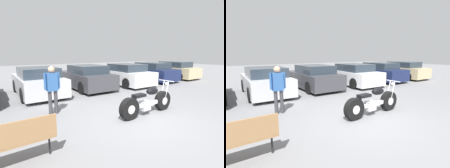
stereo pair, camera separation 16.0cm
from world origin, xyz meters
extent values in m
plane|color=slate|center=(0.00, 0.00, 0.00)|extent=(60.00, 60.00, 0.00)
cylinder|color=black|center=(1.35, 0.37, 0.34)|extent=(0.69, 0.23, 0.68)
cylinder|color=silver|center=(1.35, 0.37, 0.34)|extent=(0.28, 0.23, 0.27)
cylinder|color=black|center=(-0.29, 0.30, 0.34)|extent=(0.69, 0.23, 0.68)
cylinder|color=silver|center=(-0.29, 0.30, 0.34)|extent=(0.28, 0.23, 0.27)
cube|color=silver|center=(0.53, 0.33, 0.36)|extent=(1.25, 0.16, 0.12)
cube|color=silver|center=(0.42, 0.33, 0.32)|extent=(0.35, 0.25, 0.30)
ellipsoid|color=black|center=(0.76, 0.34, 0.77)|extent=(0.53, 0.31, 0.25)
cube|color=black|center=(0.12, 0.32, 0.71)|extent=(0.45, 0.26, 0.09)
ellipsoid|color=black|center=(-0.24, 0.30, 0.60)|extent=(0.49, 0.22, 0.20)
cylinder|color=silver|center=(1.44, 0.28, 0.69)|extent=(0.22, 0.05, 0.71)
cylinder|color=silver|center=(1.43, 0.46, 0.69)|extent=(0.22, 0.05, 0.71)
cylinder|color=silver|center=(1.53, 0.38, 1.05)|extent=(0.06, 0.62, 0.03)
sphere|color=silver|center=(1.57, 0.38, 0.93)|extent=(0.15, 0.15, 0.15)
cylinder|color=silver|center=(0.18, 0.46, 0.22)|extent=(1.25, 0.13, 0.08)
cube|color=#BCBCC1|center=(-1.80, 5.50, 0.53)|extent=(1.83, 4.16, 0.78)
cube|color=#28333D|center=(-1.80, 5.25, 1.14)|extent=(1.61, 2.16, 0.44)
cylinder|color=black|center=(-2.66, 6.79, 0.32)|extent=(0.20, 0.64, 0.64)
cylinder|color=black|center=(-0.95, 6.79, 0.32)|extent=(0.20, 0.64, 0.64)
cylinder|color=black|center=(-2.66, 4.21, 0.32)|extent=(0.20, 0.64, 0.64)
cylinder|color=black|center=(-0.95, 4.21, 0.32)|extent=(0.20, 0.64, 0.64)
cube|color=#3D3D42|center=(0.86, 5.56, 0.53)|extent=(1.83, 4.16, 0.78)
cube|color=#28333D|center=(0.86, 5.31, 1.14)|extent=(1.61, 2.16, 0.44)
cylinder|color=black|center=(0.01, 6.85, 0.32)|extent=(0.20, 0.64, 0.64)
cylinder|color=black|center=(1.72, 6.85, 0.32)|extent=(0.20, 0.64, 0.64)
cylinder|color=black|center=(0.01, 4.27, 0.32)|extent=(0.20, 0.64, 0.64)
cylinder|color=black|center=(1.72, 4.27, 0.32)|extent=(0.20, 0.64, 0.64)
cube|color=white|center=(3.53, 5.28, 0.53)|extent=(1.83, 4.16, 0.78)
cube|color=#28333D|center=(3.53, 5.03, 1.14)|extent=(1.61, 2.16, 0.44)
cylinder|color=black|center=(2.67, 6.57, 0.32)|extent=(0.20, 0.64, 0.64)
cylinder|color=black|center=(4.38, 6.57, 0.32)|extent=(0.20, 0.64, 0.64)
cylinder|color=black|center=(2.67, 3.99, 0.32)|extent=(0.20, 0.64, 0.64)
cylinder|color=black|center=(4.38, 3.99, 0.32)|extent=(0.20, 0.64, 0.64)
cube|color=#19234C|center=(6.19, 5.53, 0.53)|extent=(1.83, 4.16, 0.78)
cube|color=#28333D|center=(6.19, 5.29, 1.14)|extent=(1.61, 2.16, 0.44)
cylinder|color=black|center=(5.33, 6.82, 0.32)|extent=(0.20, 0.64, 0.64)
cylinder|color=black|center=(7.04, 6.82, 0.32)|extent=(0.20, 0.64, 0.64)
cylinder|color=black|center=(5.33, 4.25, 0.32)|extent=(0.20, 0.64, 0.64)
cylinder|color=black|center=(7.04, 4.25, 0.32)|extent=(0.20, 0.64, 0.64)
cube|color=#C6B284|center=(8.85, 5.48, 0.53)|extent=(1.83, 4.16, 0.78)
cube|color=#28333D|center=(8.85, 5.23, 1.14)|extent=(1.61, 2.16, 0.44)
cylinder|color=black|center=(8.00, 6.76, 0.32)|extent=(0.20, 0.64, 0.64)
cylinder|color=black|center=(9.71, 6.76, 0.32)|extent=(0.20, 0.64, 0.64)
cylinder|color=black|center=(8.00, 4.19, 0.32)|extent=(0.20, 0.64, 0.64)
cylinder|color=black|center=(9.71, 4.19, 0.32)|extent=(0.20, 0.64, 0.64)
cube|color=#997047|center=(-3.60, -0.24, 0.45)|extent=(1.75, 0.46, 0.05)
cube|color=#997047|center=(-3.60, -0.42, 0.67)|extent=(1.74, 0.10, 0.44)
cylinder|color=black|center=(-2.83, -0.21, 0.23)|extent=(0.04, 0.04, 0.45)
cylinder|color=#38383D|center=(-2.14, 2.16, 0.40)|extent=(0.12, 0.12, 0.80)
cylinder|color=#38383D|center=(-1.95, 2.16, 0.40)|extent=(0.12, 0.12, 0.80)
cube|color=#2D5999|center=(-2.05, 2.16, 1.10)|extent=(0.34, 0.20, 0.60)
cylinder|color=#2D5999|center=(-2.27, 2.16, 1.13)|extent=(0.08, 0.08, 0.55)
cylinder|color=#2D5999|center=(-1.83, 2.16, 1.13)|extent=(0.08, 0.08, 0.55)
sphere|color=tan|center=(-2.05, 2.16, 1.51)|extent=(0.22, 0.22, 0.22)
camera|label=1|loc=(-3.66, -3.61, 2.02)|focal=28.00mm
camera|label=2|loc=(-3.53, -3.70, 2.02)|focal=28.00mm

